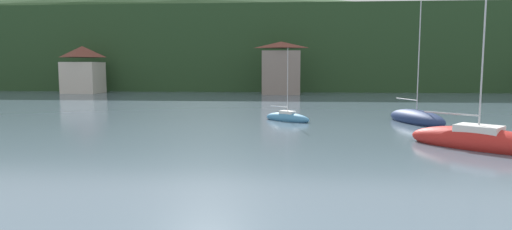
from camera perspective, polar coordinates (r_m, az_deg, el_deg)
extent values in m
cube|color=#264223|center=(110.07, 3.69, 8.07)|extent=(352.00, 57.17, 16.31)
ellipsoid|color=#264223|center=(132.34, -15.66, 6.50)|extent=(246.40, 40.02, 38.30)
cube|color=beige|center=(84.80, -21.46, 4.52)|extent=(6.02, 5.66, 5.53)
pyramid|color=brown|center=(84.81, -21.59, 7.63)|extent=(6.33, 5.94, 1.98)
cube|color=gray|center=(74.98, 3.27, 5.48)|extent=(6.40, 3.05, 7.39)
pyramid|color=brown|center=(75.06, 3.29, 9.07)|extent=(6.72, 3.21, 1.07)
ellipsoid|color=navy|center=(39.92, 20.04, -0.46)|extent=(4.48, 7.43, 1.56)
cylinder|color=#B7B7BC|center=(39.67, 20.32, 6.90)|extent=(0.08, 0.08, 9.38)
cylinder|color=#ADADB2|center=(41.05, 18.91, 1.94)|extent=(1.07, 2.95, 0.08)
ellipsoid|color=teal|center=(39.01, 4.07, -0.42)|extent=(4.50, 3.82, 1.02)
cylinder|color=#B7B7BC|center=(38.76, 4.11, 4.32)|extent=(0.06, 0.06, 5.90)
cylinder|color=#ADADB2|center=(39.48, 2.99, 1.11)|extent=(1.55, 1.16, 0.05)
cube|color=silver|center=(38.95, 4.08, 0.26)|extent=(1.54, 1.42, 0.38)
ellipsoid|color=red|center=(29.02, 26.81, -3.12)|extent=(7.62, 7.05, 1.72)
cylinder|color=#B7B7BC|center=(28.68, 27.30, 6.68)|extent=(0.10, 0.10, 8.95)
cylinder|color=#ADADB2|center=(29.38, 23.91, 0.17)|extent=(2.55, 2.23, 0.09)
cube|color=silver|center=(28.92, 26.88, -1.69)|extent=(2.89, 2.81, 0.52)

